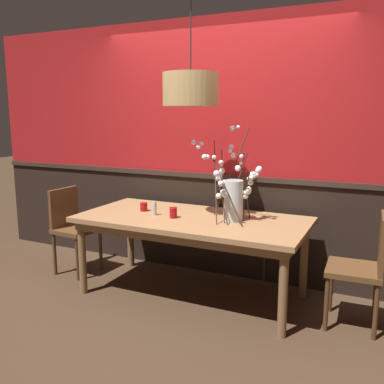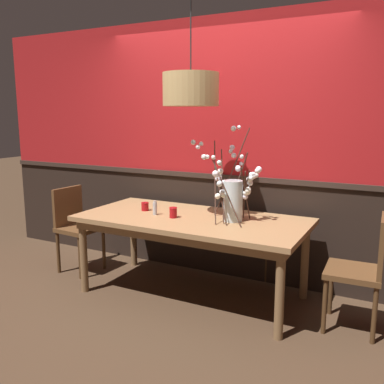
# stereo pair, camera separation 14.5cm
# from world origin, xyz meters

# --- Properties ---
(ground_plane) EXTENTS (24.00, 24.00, 0.00)m
(ground_plane) POSITION_xyz_m (0.00, 0.00, 0.00)
(ground_plane) COLOR #422D1E
(back_wall) EXTENTS (5.74, 0.14, 2.60)m
(back_wall) POSITION_xyz_m (0.00, 0.66, 1.30)
(back_wall) COLOR black
(back_wall) RESTS_ON ground
(dining_table) EXTENTS (2.06, 0.98, 0.74)m
(dining_table) POSITION_xyz_m (0.00, 0.00, 0.67)
(dining_table) COLOR #997047
(dining_table) RESTS_ON ground
(chair_head_west_end) EXTENTS (0.41, 0.43, 0.89)m
(chair_head_west_end) POSITION_xyz_m (-1.40, 0.00, 0.51)
(chair_head_west_end) COLOR brown
(chair_head_west_end) RESTS_ON ground
(chair_far_side_left) EXTENTS (0.47, 0.44, 0.90)m
(chair_far_side_left) POSITION_xyz_m (-0.33, 0.92, 0.51)
(chair_far_side_left) COLOR brown
(chair_far_side_left) RESTS_ON ground
(chair_far_side_right) EXTENTS (0.46, 0.44, 0.97)m
(chair_far_side_right) POSITION_xyz_m (0.36, 0.88, 0.54)
(chair_far_side_right) COLOR brown
(chair_far_side_right) RESTS_ON ground
(chair_head_east_end) EXTENTS (0.43, 0.43, 0.92)m
(chair_head_east_end) POSITION_xyz_m (1.47, 0.03, 0.52)
(chair_head_east_end) COLOR brown
(chair_head_east_end) RESTS_ON ground
(vase_with_blossoms) EXTENTS (0.58, 0.62, 0.82)m
(vase_with_blossoms) POSITION_xyz_m (0.37, 0.05, 0.97)
(vase_with_blossoms) COLOR silver
(vase_with_blossoms) RESTS_ON dining_table
(candle_holder_nearer_center) EXTENTS (0.08, 0.08, 0.08)m
(candle_holder_nearer_center) POSITION_xyz_m (-0.53, 0.03, 0.79)
(candle_holder_nearer_center) COLOR #9E0F14
(candle_holder_nearer_center) RESTS_ON dining_table
(candle_holder_nearer_edge) EXTENTS (0.07, 0.07, 0.10)m
(candle_holder_nearer_edge) POSITION_xyz_m (-0.14, -0.09, 0.79)
(candle_holder_nearer_edge) COLOR #9E0F14
(candle_holder_nearer_edge) RESTS_ON dining_table
(condiment_bottle) EXTENTS (0.04, 0.04, 0.13)m
(condiment_bottle) POSITION_xyz_m (-0.35, -0.07, 0.81)
(condiment_bottle) COLOR #ADADB2
(condiment_bottle) RESTS_ON dining_table
(pendant_lamp) EXTENTS (0.48, 0.48, 0.87)m
(pendant_lamp) POSITION_xyz_m (-0.01, -0.00, 1.87)
(pendant_lamp) COLOR tan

